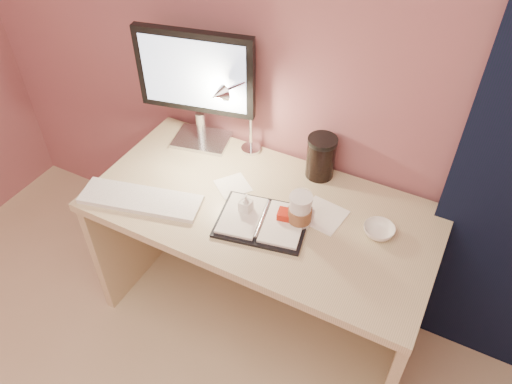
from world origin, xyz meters
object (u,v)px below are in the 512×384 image
at_px(keyboard, 141,199).
at_px(lotion_bottle, 246,205).
at_px(dark_jar, 321,159).
at_px(bowl, 379,231).
at_px(desk, 269,233).
at_px(monitor, 196,79).
at_px(clear_cup, 301,207).
at_px(desk_lamp, 249,118).
at_px(coffee_cup, 300,212).
at_px(planner, 265,221).

relative_size(keyboard, lotion_bottle, 4.92).
bearing_deg(keyboard, dark_jar, 26.31).
bearing_deg(bowl, dark_jar, 146.62).
relative_size(desk, keyboard, 2.83).
xyz_separation_m(monitor, dark_jar, (0.57, 0.03, -0.24)).
distance_m(monitor, lotion_bottle, 0.59).
height_order(desk, clear_cup, clear_cup).
height_order(desk, desk_lamp, desk_lamp).
height_order(lotion_bottle, desk_lamp, desk_lamp).
distance_m(monitor, clear_cup, 0.71).
bearing_deg(lotion_bottle, desk_lamp, 115.65).
bearing_deg(keyboard, monitor, 75.50).
height_order(lotion_bottle, dark_jar, dark_jar).
distance_m(coffee_cup, clear_cup, 0.03).
height_order(monitor, dark_jar, monitor).
bearing_deg(bowl, monitor, 168.43).
bearing_deg(dark_jar, clear_cup, -82.82).
relative_size(monitor, bowl, 4.61).
distance_m(clear_cup, bowl, 0.31).
bearing_deg(bowl, clear_cup, -167.61).
bearing_deg(desk, lotion_bottle, -104.77).
height_order(desk, monitor, monitor).
xyz_separation_m(monitor, desk_lamp, (0.27, -0.04, -0.08)).
bearing_deg(desk, monitor, 157.64).
relative_size(planner, bowl, 3.27).
relative_size(desk, monitor, 2.57).
xyz_separation_m(desk, planner, (0.05, -0.15, 0.24)).
relative_size(desk, planner, 3.63).
xyz_separation_m(coffee_cup, clear_cup, (-0.01, 0.03, -0.00)).
bearing_deg(desk, bowl, -0.25).
height_order(keyboard, desk_lamp, desk_lamp).
height_order(clear_cup, lotion_bottle, clear_cup).
bearing_deg(bowl, planner, -160.08).
distance_m(desk, bowl, 0.52).
relative_size(keyboard, desk_lamp, 1.28).
bearing_deg(monitor, bowl, -23.72).
bearing_deg(bowl, keyboard, -163.34).
height_order(clear_cup, desk_lamp, desk_lamp).
bearing_deg(lotion_bottle, monitor, 141.59).
distance_m(keyboard, desk_lamp, 0.55).
bearing_deg(dark_jar, keyboard, -139.68).
bearing_deg(monitor, coffee_cup, -36.42).
bearing_deg(desk_lamp, lotion_bottle, -40.82).
relative_size(planner, coffee_cup, 2.64).
bearing_deg(clear_cup, bowl, 12.39).
relative_size(desk, clear_cup, 10.42).
height_order(planner, lotion_bottle, lotion_bottle).
height_order(desk, bowl, bowl).
xyz_separation_m(keyboard, bowl, (0.91, 0.27, 0.01)).
bearing_deg(desk, planner, -71.09).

